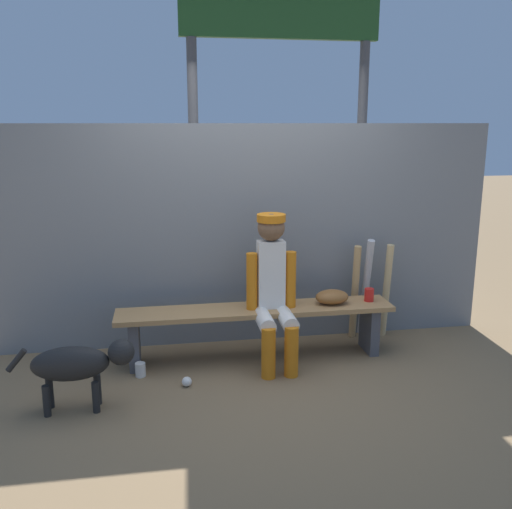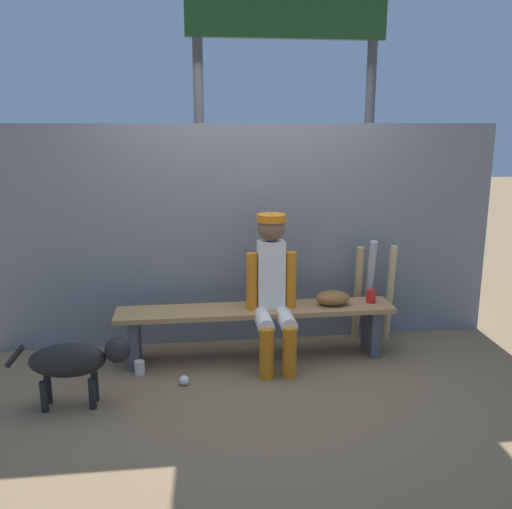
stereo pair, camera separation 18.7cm
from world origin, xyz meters
TOP-DOWN VIEW (x-y plane):
  - ground_plane at (0.00, 0.00)m, footprint 30.00×30.00m
  - chainlink_fence at (0.00, 0.44)m, footprint 4.38×0.03m
  - dugout_bench at (0.00, 0.00)m, footprint 2.28×0.36m
  - player_seated at (0.12, -0.10)m, footprint 0.41×0.55m
  - baseball_glove at (0.65, 0.00)m, footprint 0.28×0.20m
  - bat_wood_tan at (0.95, 0.30)m, footprint 0.08×0.16m
  - bat_aluminum_silver at (1.06, 0.31)m, footprint 0.08×0.27m
  - bat_wood_natural at (1.25, 0.30)m, footprint 0.08×0.15m
  - baseball at (-0.60, -0.43)m, footprint 0.07×0.07m
  - cup_on_ground at (-0.94, -0.19)m, footprint 0.08×0.08m
  - cup_on_bench at (0.98, 0.02)m, footprint 0.08×0.08m
  - scoreboard at (0.53, 1.36)m, footprint 2.25×0.27m
  - dog at (-1.33, -0.65)m, footprint 0.84×0.20m

SIDE VIEW (x-z plane):
  - ground_plane at x=0.00m, z-range 0.00..0.00m
  - baseball at x=-0.60m, z-range 0.00..0.07m
  - cup_on_ground at x=-0.94m, z-range 0.00..0.11m
  - dog at x=-1.33m, z-range 0.09..0.58m
  - dugout_bench at x=0.00m, z-range 0.12..0.56m
  - bat_wood_natural at x=1.25m, z-range 0.00..0.87m
  - bat_wood_tan at x=0.95m, z-range 0.00..0.88m
  - bat_aluminum_silver at x=1.06m, z-range 0.00..0.94m
  - cup_on_bench at x=0.98m, z-range 0.44..0.55m
  - baseball_glove at x=0.65m, z-range 0.44..0.56m
  - player_seated at x=0.12m, z-range 0.05..1.27m
  - chainlink_fence at x=0.00m, z-range 0.00..1.92m
  - scoreboard at x=0.53m, z-range 0.81..4.72m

